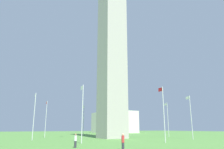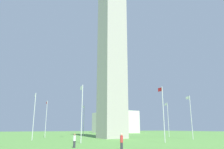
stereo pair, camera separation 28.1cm
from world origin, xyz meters
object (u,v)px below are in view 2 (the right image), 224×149
flagpole_n (84,119)px  flagpole_nw (127,119)px  flagpole_ne (46,117)px  distant_building (114,122)px  flagpole_se (82,111)px  flagpole_w (168,118)px  person_white_shirt (74,141)px  obelisk_monument (112,36)px  flagpole_e (34,114)px  flagpole_s (163,111)px  flagpole_sw (191,115)px  person_red_shirt (122,142)px

flagpole_n → flagpole_nw: 13.73m
flagpole_ne → distant_building: size_ratio=0.36×
flagpole_se → flagpole_w: 33.15m
person_white_shirt → flagpole_n: bearing=26.7°
obelisk_monument → flagpole_e: (0.05, 17.94, -20.81)m
flagpole_n → flagpole_e: (-17.94, 17.94, 0.00)m
flagpole_ne → flagpole_e: 13.73m
obelisk_monument → flagpole_w: size_ratio=5.51×
flagpole_ne → person_white_shirt: 32.91m
flagpole_s → flagpole_sw: bearing=-67.5°
flagpole_n → person_red_shirt: (-43.18, 12.84, -4.21)m
obelisk_monument → flagpole_s: obelisk_monument is taller
flagpole_n → person_white_shirt: (-37.69, 16.27, -4.26)m
flagpole_sw → person_white_shirt: size_ratio=5.58×
person_red_shirt → flagpole_ne: bearing=30.2°
flagpole_e → person_red_shirt: 26.09m
obelisk_monument → flagpole_se: obelisk_monument is taller
person_red_shirt → obelisk_monument: bearing=3.4°
flagpole_nw → flagpole_se: bearing=135.0°
flagpole_e → distant_building: bearing=-42.2°
flagpole_sw → flagpole_se: bearing=90.0°
flagpole_s → person_red_shirt: bearing=119.6°
flagpole_s → flagpole_n: bearing=-0.0°
flagpole_nw → person_white_shirt: (-32.43, 28.96, -4.26)m
flagpole_se → person_red_shirt: flagpole_se is taller
flagpole_se → flagpole_sw: same height
flagpole_e → flagpole_s: size_ratio=1.00×
flagpole_nw → person_white_shirt: bearing=138.2°
obelisk_monument → flagpole_sw: size_ratio=5.51×
flagpole_nw → distant_building: (42.66, -19.51, 0.25)m
flagpole_n → flagpole_w: same height
flagpole_n → obelisk_monument: bearing=180.0°
obelisk_monument → flagpole_w: (0.05, -17.94, -20.81)m
flagpole_n → person_white_shirt: flagpole_n is taller
flagpole_n → flagpole_sw: same height
flagpole_e → flagpole_w: bearing=-90.0°
obelisk_monument → flagpole_se: bearing=134.9°
flagpole_ne → flagpole_nw: bearing=-90.0°
flagpole_e → flagpole_w: same height
person_red_shirt → distant_building: 92.43m
flagpole_ne → flagpole_s: size_ratio=1.00×
obelisk_monument → flagpole_se: (-12.64, 12.69, -20.81)m
flagpole_s → flagpole_sw: (5.26, -12.69, 0.00)m
obelisk_monument → flagpole_nw: size_ratio=5.51×
obelisk_monument → distant_building: (55.40, -32.20, -20.56)m
obelisk_monument → person_white_shirt: 35.79m
person_white_shirt → distant_building: (75.09, -48.47, 4.52)m
flagpole_sw → obelisk_monument: bearing=45.1°
person_white_shirt → distant_building: distant_building is taller
person_red_shirt → flagpole_s: bearing=-30.0°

